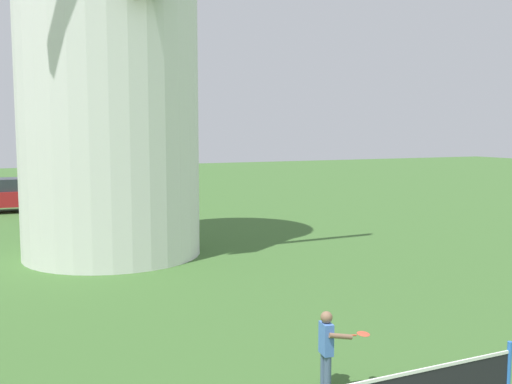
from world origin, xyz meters
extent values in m
cylinder|color=white|center=(0.18, 15.05, 6.05)|extent=(5.27, 5.27, 12.10)
cylinder|color=blue|center=(2.76, 2.40, 0.55)|extent=(0.06, 0.06, 1.10)
cylinder|color=slate|center=(1.17, 4.33, 0.27)|extent=(0.11, 0.11, 0.53)
cylinder|color=slate|center=(1.15, 4.19, 0.27)|extent=(0.11, 0.11, 0.53)
cube|color=#4C7AD1|center=(1.16, 4.26, 0.77)|extent=(0.18, 0.28, 0.47)
sphere|color=#89664C|center=(1.16, 4.26, 1.09)|extent=(0.18, 0.18, 0.18)
cylinder|color=#89664C|center=(1.18, 4.43, 0.75)|extent=(0.08, 0.08, 0.35)
cylinder|color=#89664C|center=(1.29, 4.09, 0.84)|extent=(0.37, 0.13, 0.14)
cylinder|color=#D84C33|center=(1.43, 4.07, 0.84)|extent=(0.22, 0.06, 0.04)
ellipsoid|color=#D84C33|center=(1.65, 4.04, 0.84)|extent=(0.21, 0.26, 0.03)
cube|color=red|center=(-1.88, 26.48, 0.65)|extent=(4.57, 1.96, 0.70)
cube|color=#2D333D|center=(-1.88, 26.48, 1.28)|extent=(2.59, 1.64, 0.56)
cylinder|color=black|center=(-0.31, 27.24, 0.30)|extent=(0.61, 0.21, 0.60)
cylinder|color=black|center=(-0.41, 25.54, 0.30)|extent=(0.61, 0.21, 0.60)
camera|label=1|loc=(-3.25, -2.89, 3.81)|focal=41.41mm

